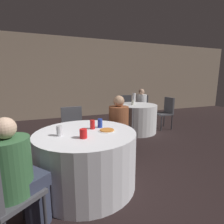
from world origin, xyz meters
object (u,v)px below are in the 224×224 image
Objects in this scene: chair_near_northeast at (121,127)px; chair_far_northeast at (141,107)px; chair_far_north at (126,107)px; person_floral_shirt at (117,127)px; chair_near_north at (73,126)px; soda_can_silver at (59,131)px; table_far at (136,118)px; chair_near_southwest at (0,191)px; chair_far_east at (166,110)px; pizza_plate_near at (107,130)px; table_near at (86,158)px; soda_can_blue at (100,123)px; person_green_jacket at (19,177)px; person_white_shirt at (141,107)px; soda_can_red at (92,125)px.

chair_near_northeast is 2.44m from chair_far_northeast.
person_floral_shirt is (-1.23, -2.19, 0.04)m from chair_far_north.
chair_near_north is 1.00× the size of chair_far_north.
soda_can_silver is (-0.32, -1.09, 0.26)m from chair_near_north.
table_far is 1.50m from chair_near_northeast.
chair_near_southwest is 1.00× the size of chair_far_east.
table_far is 1.22× the size of chair_near_southwest.
chair_near_southwest is 3.85× the size of pizza_plate_near.
chair_near_northeast is at bearing 40.56° from table_near.
chair_near_northeast is 7.18× the size of soda_can_blue.
chair_near_southwest is at bearing 88.50° from person_floral_shirt.
table_near is at bearing 90.00° from person_green_jacket.
person_floral_shirt is at bearing 57.45° from pizza_plate_near.
soda_can_silver is at bearing 73.60° from chair_near_north.
person_white_shirt is at bearing 97.61° from person_green_jacket.
chair_far_north is at bearing 56.09° from soda_can_red.
chair_far_north is at bearing 103.91° from person_green_jacket.
person_green_jacket is (-3.05, -3.12, 0.04)m from chair_far_northeast.
person_green_jacket reaches higher than soda_can_red.
chair_far_north is at bearing -5.84° from person_white_shirt.
person_white_shirt reaches higher than chair_near_northeast.
chair_far_northeast is (3.18, 3.22, 0.00)m from chair_near_southwest.
chair_far_east is at bearing 34.39° from soda_can_blue.
chair_far_north is 0.48m from chair_far_northeast.
soda_can_blue is (0.24, 0.13, 0.42)m from table_near.
chair_far_north is at bearing -138.58° from chair_near_north.
table_near is 1.07m from chair_near_north.
pizza_plate_near is (-2.07, -2.63, 0.21)m from chair_far_northeast.
chair_far_east is (0.35, -0.75, 0.00)m from chair_far_northeast.
chair_near_northeast reaches higher than table_near.
person_floral_shirt is at bearing 91.38° from person_green_jacket.
chair_near_north is 1.00× the size of chair_far_northeast.
chair_far_northeast is at bearing -147.56° from chair_near_north.
chair_near_north and chair_far_north have the same top height.
table_near is 1.17× the size of person_green_jacket.
chair_far_east is (3.53, 2.46, 0.00)m from chair_near_southwest.
person_white_shirt is at bearing -148.68° from chair_near_north.
soda_can_red reaches higher than table_far.
chair_near_north is 7.18× the size of soda_can_red.
pizza_plate_near is 0.23m from soda_can_red.
chair_near_northeast is 0.94m from pizza_plate_near.
table_far is at bearing -156.35° from chair_near_north.
chair_far_east is 2.36m from person_floral_shirt.
person_white_shirt is (0.49, 0.60, 0.18)m from table_far.
chair_far_east reaches higher than table_near.
soda_can_red and soda_can_blue have the same top height.
chair_near_southwest reaches higher than pizza_plate_near.
soda_can_red is at bearing 66.07° from chair_far_north.
table_near is at bearing 86.60° from person_white_shirt.
chair_near_southwest reaches higher than soda_can_silver.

